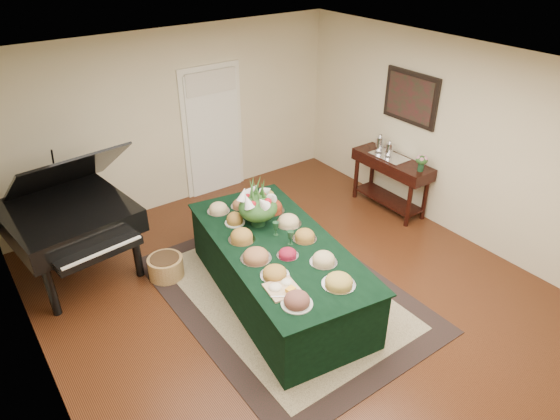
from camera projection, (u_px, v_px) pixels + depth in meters
ground at (294, 294)px, 6.13m from camera, size 6.00×6.00×0.00m
area_rug at (283, 293)px, 6.13m from camera, size 2.47×3.46×0.01m
kitchen_doorway at (213, 133)px, 8.00m from camera, size 1.05×0.07×2.10m
buffet_table at (278, 270)px, 5.91m from camera, size 1.65×2.85×0.77m
food_platters at (275, 239)px, 5.71m from camera, size 1.25×2.31×0.13m
cutting_board at (282, 286)px, 5.00m from camera, size 0.36×0.36×0.10m
green_goblets at (283, 233)px, 5.74m from camera, size 0.10×0.33×0.18m
floral_centerpiece at (258, 203)px, 5.94m from camera, size 0.49×0.49×0.49m
grand_piano at (69, 216)px, 6.08m from camera, size 1.63×1.81×1.71m
wicker_basket at (166, 267)px, 6.36m from camera, size 0.45×0.45×0.28m
mahogany_sideboard at (391, 170)px, 7.64m from camera, size 0.45×1.32×0.85m
tea_service at (385, 148)px, 7.61m from camera, size 0.34×0.58×0.30m
pink_bouquet at (422, 161)px, 7.09m from camera, size 0.19×0.19×0.24m
wall_painting at (411, 98)px, 7.20m from camera, size 0.05×0.95×0.75m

